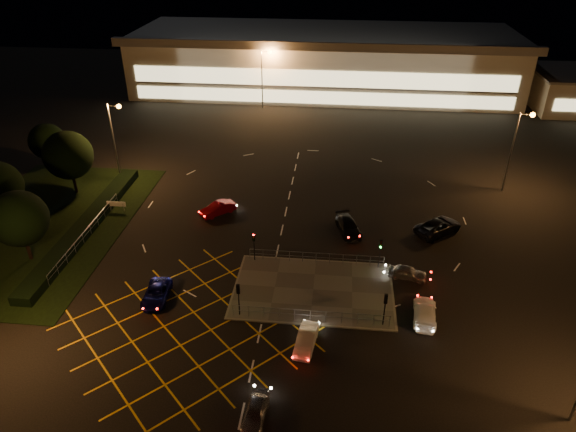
# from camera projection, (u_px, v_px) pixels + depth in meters

# --- Properties ---
(ground) EXTENTS (180.00, 180.00, 0.00)m
(ground) POSITION_uv_depth(u_px,v_px,m) (293.00, 276.00, 48.28)
(ground) COLOR black
(ground) RESTS_ON ground
(pedestrian_island) EXTENTS (14.00, 9.00, 0.12)m
(pedestrian_island) POSITION_uv_depth(u_px,v_px,m) (313.00, 290.00, 46.36)
(pedestrian_island) COLOR #4C4944
(pedestrian_island) RESTS_ON ground
(grass_verge) EXTENTS (18.00, 30.00, 0.08)m
(grass_verge) POSITION_uv_depth(u_px,v_px,m) (43.00, 226.00, 55.92)
(grass_verge) COLOR black
(grass_verge) RESTS_ON ground
(hedge) EXTENTS (2.00, 26.00, 1.00)m
(hedge) POSITION_uv_depth(u_px,v_px,m) (86.00, 225.00, 55.24)
(hedge) COLOR black
(hedge) RESTS_ON ground
(supermarket) EXTENTS (72.00, 26.50, 10.50)m
(supermarket) POSITION_uv_depth(u_px,v_px,m) (324.00, 60.00, 98.77)
(supermarket) COLOR beige
(supermarket) RESTS_ON ground
(streetlight_nw) EXTENTS (1.78, 0.56, 10.03)m
(streetlight_nw) POSITION_uv_depth(u_px,v_px,m) (116.00, 131.00, 62.53)
(streetlight_nw) COLOR slate
(streetlight_nw) RESTS_ON ground
(streetlight_ne) EXTENTS (1.78, 0.56, 10.03)m
(streetlight_ne) POSITION_uv_depth(u_px,v_px,m) (518.00, 141.00, 59.94)
(streetlight_ne) COLOR slate
(streetlight_ne) RESTS_ON ground
(streetlight_far_left) EXTENTS (1.78, 0.56, 10.03)m
(streetlight_far_left) POSITION_uv_depth(u_px,v_px,m) (264.00, 71.00, 87.02)
(streetlight_far_left) COLOR slate
(streetlight_far_left) RESTS_ON ground
(streetlight_far_right) EXTENTS (1.78, 0.56, 10.03)m
(streetlight_far_right) POSITION_uv_depth(u_px,v_px,m) (504.00, 74.00, 85.15)
(streetlight_far_right) COLOR slate
(streetlight_far_right) RESTS_ON ground
(signal_sw) EXTENTS (0.28, 0.30, 3.15)m
(signal_sw) POSITION_uv_depth(u_px,v_px,m) (238.00, 293.00, 42.30)
(signal_sw) COLOR black
(signal_sw) RESTS_ON pedestrian_island
(signal_se) EXTENTS (0.28, 0.30, 3.15)m
(signal_se) POSITION_uv_depth(u_px,v_px,m) (385.00, 303.00, 41.23)
(signal_se) COLOR black
(signal_se) RESTS_ON pedestrian_island
(signal_nw) EXTENTS (0.28, 0.30, 3.15)m
(signal_nw) POSITION_uv_depth(u_px,v_px,m) (254.00, 241.00, 49.16)
(signal_nw) COLOR black
(signal_nw) RESTS_ON pedestrian_island
(signal_ne) EXTENTS (0.28, 0.30, 3.15)m
(signal_ne) POSITION_uv_depth(u_px,v_px,m) (380.00, 248.00, 48.08)
(signal_ne) COLOR black
(signal_ne) RESTS_ON pedestrian_island
(tree_c) EXTENTS (5.76, 5.76, 7.84)m
(tree_c) POSITION_uv_depth(u_px,v_px,m) (68.00, 155.00, 60.31)
(tree_c) COLOR black
(tree_c) RESTS_ON ground
(tree_d) EXTENTS (4.68, 4.68, 6.37)m
(tree_d) POSITION_uv_depth(u_px,v_px,m) (47.00, 141.00, 66.46)
(tree_d) COLOR black
(tree_d) RESTS_ON ground
(tree_e) EXTENTS (5.40, 5.40, 7.35)m
(tree_e) POSITION_uv_depth(u_px,v_px,m) (19.00, 219.00, 48.27)
(tree_e) COLOR black
(tree_e) RESTS_ON ground
(car_near_silver) EXTENTS (1.75, 3.71, 1.23)m
(car_near_silver) POSITION_uv_depth(u_px,v_px,m) (255.00, 412.00, 34.29)
(car_near_silver) COLOR #A3A5AA
(car_near_silver) RESTS_ON ground
(car_queue_white) EXTENTS (1.88, 4.06, 1.29)m
(car_queue_white) POSITION_uv_depth(u_px,v_px,m) (306.00, 340.00, 40.07)
(car_queue_white) COLOR silver
(car_queue_white) RESTS_ON ground
(car_left_blue) EXTENTS (2.34, 4.54, 1.22)m
(car_left_blue) POSITION_uv_depth(u_px,v_px,m) (156.00, 294.00, 45.02)
(car_left_blue) COLOR #0E0F57
(car_left_blue) RESTS_ON ground
(car_far_dkgrey) EXTENTS (3.27, 5.16, 1.39)m
(car_far_dkgrey) POSITION_uv_depth(u_px,v_px,m) (348.00, 226.00, 54.63)
(car_far_dkgrey) COLOR black
(car_far_dkgrey) RESTS_ON ground
(car_right_silver) EXTENTS (3.77, 2.06, 1.22)m
(car_right_silver) POSITION_uv_depth(u_px,v_px,m) (407.00, 273.00, 47.68)
(car_right_silver) COLOR #A6AAAE
(car_right_silver) RESTS_ON ground
(car_circ_red) EXTENTS (4.03, 3.92, 1.37)m
(car_circ_red) POSITION_uv_depth(u_px,v_px,m) (218.00, 209.00, 57.97)
(car_circ_red) COLOR maroon
(car_circ_red) RESTS_ON ground
(car_east_grey) EXTENTS (5.85, 5.48, 1.53)m
(car_east_grey) POSITION_uv_depth(u_px,v_px,m) (438.00, 226.00, 54.50)
(car_east_grey) COLOR black
(car_east_grey) RESTS_ON ground
(car_approach_white) EXTENTS (2.35, 4.73, 1.32)m
(car_approach_white) POSITION_uv_depth(u_px,v_px,m) (425.00, 313.00, 42.80)
(car_approach_white) COLOR white
(car_approach_white) RESTS_ON ground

